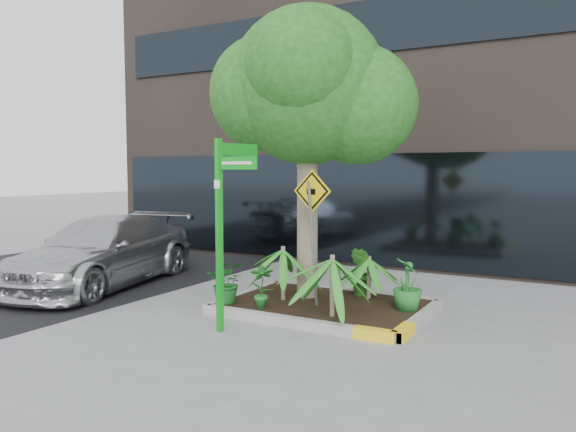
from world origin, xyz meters
The scene contains 14 objects.
ground centered at (0.00, 0.00, 0.00)m, with size 80.00×80.00×0.00m, color gray.
asphalt_road centered at (-6.50, 0.00, 0.01)m, with size 7.00×80.00×0.01m, color black.
planter centered at (0.23, 0.27, 0.10)m, with size 3.35×2.36×0.15m.
tree centered at (-0.25, 0.55, 3.72)m, with size 3.40×3.02×5.10m.
palm_front centered at (0.68, -0.44, 1.01)m, with size 1.04×1.04×1.15m.
palm_left centered at (-0.48, 0.10, 1.00)m, with size 1.02×1.02×1.13m.
palm_back centered at (0.73, 0.93, 0.82)m, with size 0.81×0.81×0.90m.
parked_car centered at (-4.57, -0.05, 0.69)m, with size 1.93×4.74×1.37m, color #B8B9BE.
shrub_a centered at (-1.15, -0.55, 0.50)m, with size 0.63×0.63×0.70m, color #195A1E.
shrub_b centered at (1.55, 0.47, 0.55)m, with size 0.45×0.45×0.81m, color #22722A.
shrub_c centered at (-0.48, -0.55, 0.51)m, with size 0.38×0.38×0.71m, color #216A25.
shrub_d centered at (0.57, 1.02, 0.57)m, with size 0.47×0.47×0.85m, color #245B1A.
street_sign_post centered at (-0.54, -1.46, 1.71)m, with size 0.81×0.92×2.77m.
cattle_sign centered at (0.19, -0.13, 1.63)m, with size 0.67×0.30×2.18m.
Camera 1 is at (4.17, -7.91, 2.34)m, focal length 35.00 mm.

